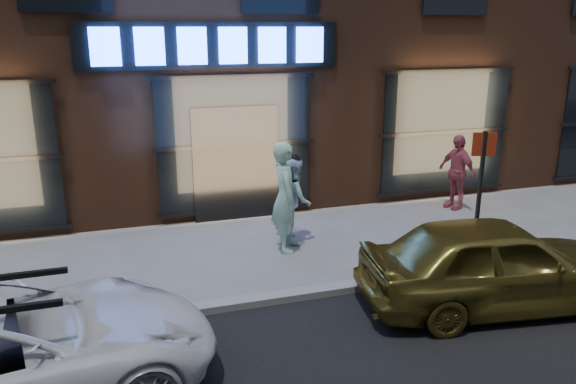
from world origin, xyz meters
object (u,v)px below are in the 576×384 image
(man_bowtie, at_px, (285,197))
(sign_post, at_px, (480,188))
(passerby, at_px, (456,172))
(man_cap, at_px, (294,199))
(gold_sedan, at_px, (497,263))

(man_bowtie, relative_size, sign_post, 0.85)
(passerby, xyz_separation_m, sign_post, (-1.66, -3.06, 0.59))
(man_cap, bearing_deg, passerby, -71.75)
(sign_post, bearing_deg, gold_sedan, -93.68)
(man_cap, xyz_separation_m, sign_post, (2.43, -2.25, 0.62))
(passerby, bearing_deg, gold_sedan, -40.61)
(man_cap, xyz_separation_m, gold_sedan, (1.95, -3.45, -0.14))
(passerby, bearing_deg, man_cap, -92.75)
(passerby, relative_size, sign_post, 0.71)
(gold_sedan, bearing_deg, man_cap, 37.40)
(passerby, xyz_separation_m, gold_sedan, (-2.14, -4.25, -0.17))
(man_cap, bearing_deg, gold_sedan, -143.35)
(gold_sedan, bearing_deg, sign_post, -14.11)
(man_bowtie, relative_size, gold_sedan, 0.51)
(gold_sedan, xyz_separation_m, sign_post, (0.48, 1.19, 0.76))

